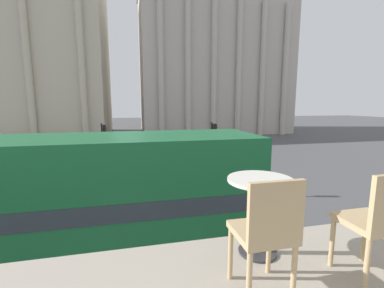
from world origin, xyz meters
TOP-DOWN VIEW (x-y plane):
  - double_decker_bus at (-1.43, 4.52)m, footprint 10.50×2.75m
  - cafe_dining_table at (1.59, -0.35)m, footprint 0.60×0.60m
  - cafe_chair_0 at (1.37, -0.87)m, footprint 0.40×0.40m
  - cafe_chair_1 at (2.29, -0.91)m, footprint 0.40×0.40m
  - plaza_building_left at (-16.21, 44.64)m, footprint 25.76×16.33m
  - plaza_building_right at (15.08, 45.02)m, footprint 26.35×16.90m
  - traffic_light_near at (4.63, 10.72)m, footprint 0.42×0.24m
  - traffic_light_mid at (-1.61, 16.49)m, footprint 0.42×0.24m
  - car_maroon at (3.58, 29.82)m, footprint 4.20×1.93m
  - pedestrian_red at (2.48, 27.14)m, footprint 0.32×0.32m

SIDE VIEW (x-z plane):
  - car_maroon at x=3.58m, z-range 0.02..1.37m
  - pedestrian_red at x=2.48m, z-range 0.14..1.89m
  - double_decker_bus at x=-1.43m, z-range 0.24..4.47m
  - traffic_light_mid at x=-1.61m, z-range 0.58..4.33m
  - traffic_light_near at x=4.63m, z-range 0.62..4.76m
  - cafe_chair_0 at x=1.37m, z-range 3.72..4.63m
  - cafe_chair_1 at x=2.29m, z-range 3.72..4.63m
  - cafe_dining_table at x=1.59m, z-range 3.83..4.56m
  - plaza_building_right at x=15.08m, z-range -0.01..25.36m
  - plaza_building_left at x=-16.21m, z-range 0.00..25.63m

